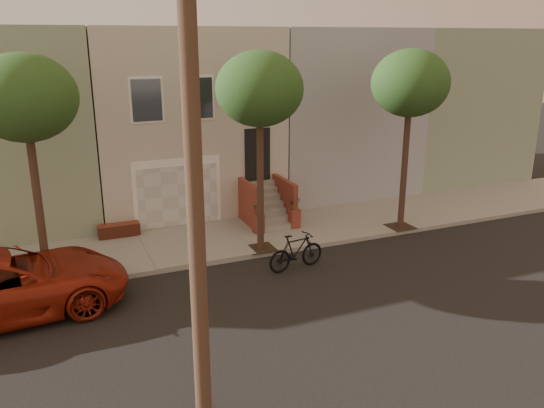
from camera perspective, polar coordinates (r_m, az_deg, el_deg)
name	(u,v)px	position (r m, az deg, el deg)	size (l,w,h in m)	color
ground	(281,310)	(14.50, 0.94, -10.98)	(90.00, 90.00, 0.00)	black
sidewalk	(218,240)	(19.05, -5.61, -3.77)	(40.00, 3.70, 0.15)	gray
house_row	(173,115)	(23.69, -10.20, 9.06)	(33.10, 11.70, 7.00)	#BEB2A2
tree_left	(25,99)	(15.67, -24.29, 9.87)	(2.70, 2.57, 6.30)	#2D2116
tree_mid	(260,90)	(16.86, -1.29, 11.73)	(2.70, 2.57, 6.30)	#2D2116
tree_right	(410,84)	(19.57, 14.18, 11.96)	(2.70, 2.57, 6.30)	#2D2116
pickup_truck	(3,285)	(15.43, -26.18, -7.55)	(2.82, 6.11, 1.70)	#9D2412
motorcycle	(296,251)	(16.69, 2.53, -4.94)	(0.54, 1.90, 1.14)	black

